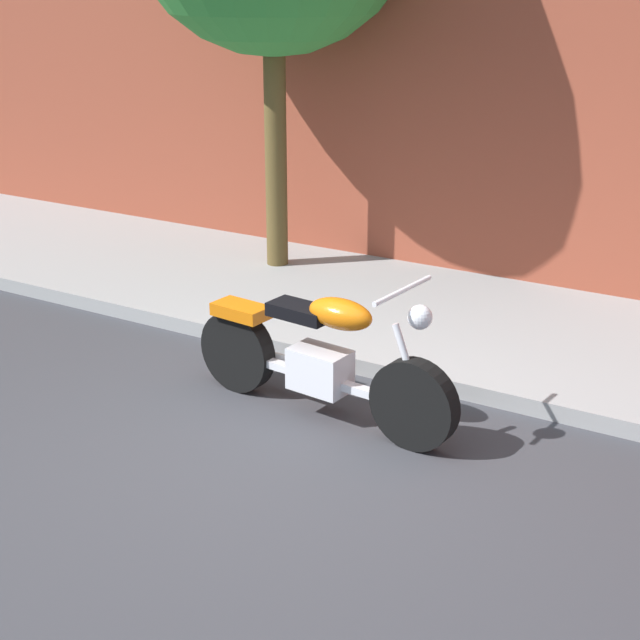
# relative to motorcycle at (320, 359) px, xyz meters

# --- Properties ---
(ground_plane) EXTENTS (60.00, 60.00, 0.00)m
(ground_plane) POSITION_rel_motorcycle_xyz_m (-0.03, -0.57, -0.46)
(ground_plane) COLOR #38383D
(sidewalk) EXTENTS (25.68, 2.69, 0.14)m
(sidewalk) POSITION_rel_motorcycle_xyz_m (-0.03, 2.14, -0.39)
(sidewalk) COLOR #959595
(sidewalk) RESTS_ON ground
(motorcycle) EXTENTS (2.28, 0.70, 1.16)m
(motorcycle) POSITION_rel_motorcycle_xyz_m (0.00, 0.00, 0.00)
(motorcycle) COLOR black
(motorcycle) RESTS_ON ground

